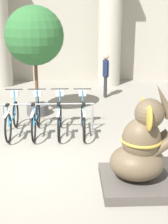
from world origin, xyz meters
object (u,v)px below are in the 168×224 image
potted_tree (34,38)px  elephant_statue (140,153)px  bicycle_2 (60,117)px  person_pedestrian (106,72)px  bicycle_1 (36,118)px  bicycle_3 (83,117)px  bicycle_0 (12,118)px

potted_tree → elephant_statue: bearing=-62.5°
bicycle_2 → person_pedestrian: person_pedestrian is taller
person_pedestrian → elephant_statue: bearing=-90.6°
bicycle_1 → bicycle_3: bearing=-1.2°
bicycle_3 → elephant_statue: 2.86m
bicycle_1 → bicycle_2: same height
elephant_statue → person_pedestrian: (0.07, 6.35, 0.31)m
bicycle_0 → bicycle_2: bearing=0.2°
bicycle_2 → bicycle_1: bearing=179.9°
bicycle_1 → potted_tree: bearing=94.5°
bicycle_1 → bicycle_3: size_ratio=1.00×
potted_tree → bicycle_2: bearing=-65.1°
bicycle_1 → potted_tree: potted_tree is taller
bicycle_3 → potted_tree: potted_tree is taller
bicycle_3 → potted_tree: bearing=129.9°
person_pedestrian → bicycle_3: bearing=-104.9°
bicycle_1 → person_pedestrian: person_pedestrian is taller
bicycle_0 → bicycle_2: (1.22, 0.00, 0.00)m
bicycle_0 → bicycle_1: same height
bicycle_2 → potted_tree: 2.58m
bicycle_3 → elephant_statue: (0.90, -2.71, 0.23)m
elephant_statue → potted_tree: bearing=117.5°
elephant_statue → bicycle_0: bearing=135.0°
bicycle_0 → bicycle_3: (1.83, -0.02, 0.00)m
bicycle_3 → elephant_statue: size_ratio=0.94×
bicycle_3 → bicycle_2: bearing=177.7°
bicycle_0 → potted_tree: 2.52m
bicycle_2 → bicycle_0: bearing=-179.8°
bicycle_0 → person_pedestrian: person_pedestrian is taller
bicycle_3 → person_pedestrian: bearing=75.1°
person_pedestrian → bicycle_1: bearing=-121.2°
bicycle_0 → bicycle_2: same height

